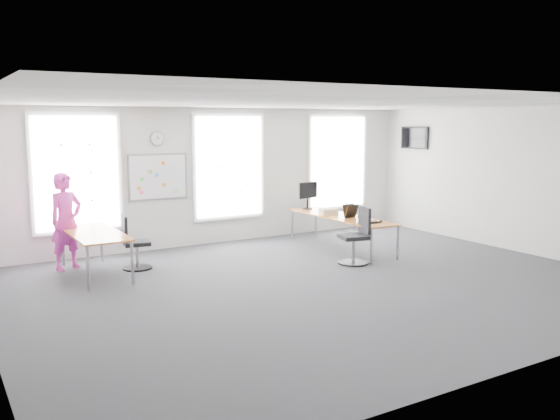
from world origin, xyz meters
TOP-DOWN VIEW (x-y plane):
  - floor at (0.00, 0.00)m, footprint 10.00×10.00m
  - ceiling at (0.00, 0.00)m, footprint 10.00×10.00m
  - wall_back at (0.00, 4.00)m, footprint 10.00×0.00m
  - wall_front at (0.00, -4.00)m, footprint 10.00×0.00m
  - wall_right at (5.00, 0.00)m, footprint 0.00×10.00m
  - window_left at (-3.00, 3.97)m, footprint 1.60×0.06m
  - window_mid at (0.30, 3.97)m, footprint 1.60×0.06m
  - window_right at (3.30, 3.97)m, footprint 1.60×0.06m
  - desk_right at (1.98, 2.03)m, footprint 0.78×2.94m
  - desk_left at (-3.05, 2.55)m, footprint 0.84×2.10m
  - chair_right at (1.43, 0.80)m, footprint 0.60×0.60m
  - chair_left at (-2.35, 2.58)m, footprint 0.54×0.54m
  - person at (-3.38, 3.22)m, footprint 0.76×0.64m
  - whiteboard at (-1.35, 3.97)m, footprint 1.20×0.03m
  - wall_clock at (-1.35, 3.97)m, footprint 0.30×0.04m
  - tv at (4.95, 3.00)m, footprint 0.06×0.90m
  - keyboard at (1.87, 0.98)m, footprint 0.44×0.20m
  - mouse at (2.14, 0.95)m, footprint 0.09×0.13m
  - lens_cap at (2.08, 1.16)m, footprint 0.07×0.07m
  - headphones at (2.13, 1.51)m, footprint 0.19×0.10m
  - laptop_sleeve at (2.02, 1.75)m, footprint 0.36×0.25m
  - paper_stack at (1.88, 2.34)m, footprint 0.40×0.34m
  - monitor at (1.94, 3.23)m, footprint 0.56×0.23m

SIDE VIEW (x-z plane):
  - floor at x=0.00m, z-range 0.00..0.00m
  - chair_left at x=-2.35m, z-range -0.06..0.95m
  - chair_right at x=1.43m, z-range -0.07..1.02m
  - desk_right at x=1.98m, z-range 0.31..1.03m
  - desk_left at x=-3.05m, z-range 0.32..1.08m
  - lens_cap at x=2.08m, z-range 0.71..0.72m
  - keyboard at x=1.87m, z-range 0.71..0.74m
  - mouse at x=2.14m, z-range 0.71..0.76m
  - headphones at x=2.13m, z-range 0.71..0.82m
  - paper_stack at x=1.88m, z-range 0.71..0.84m
  - laptop_sleeve at x=2.02m, z-range 0.71..0.99m
  - person at x=-3.38m, z-range 0.00..1.78m
  - monitor at x=1.94m, z-range 0.78..1.40m
  - wall_back at x=0.00m, z-range -3.50..6.50m
  - wall_front at x=0.00m, z-range -3.50..6.50m
  - wall_right at x=5.00m, z-range -3.50..6.50m
  - whiteboard at x=-1.35m, z-range 1.10..2.00m
  - window_left at x=-3.00m, z-range 0.60..2.80m
  - window_mid at x=0.30m, z-range 0.60..2.80m
  - window_right at x=3.30m, z-range 0.60..2.80m
  - tv at x=4.95m, z-range 2.02..2.57m
  - wall_clock at x=-1.35m, z-range 2.20..2.50m
  - ceiling at x=0.00m, z-range 3.00..3.00m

